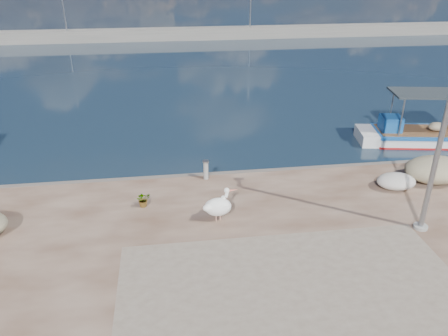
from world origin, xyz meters
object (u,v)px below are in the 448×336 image
at_px(lamp_post, 442,130).
at_px(pelican, 219,206).
at_px(boat_right, 418,138).
at_px(bollard_near, 206,169).

bearing_deg(lamp_post, pelican, 168.25).
relative_size(boat_right, lamp_post, 0.91).
height_order(boat_right, bollard_near, boat_right).
height_order(boat_right, pelican, boat_right).
relative_size(pelican, lamp_post, 0.17).
bearing_deg(bollard_near, pelican, -87.99).
bearing_deg(lamp_post, boat_right, 60.17).
height_order(boat_right, lamp_post, lamp_post).
distance_m(lamp_post, bollard_near, 8.22).
xyz_separation_m(pelican, bollard_near, (-0.11, 3.02, -0.12)).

